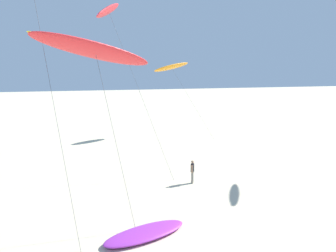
{
  "coord_description": "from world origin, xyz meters",
  "views": [
    {
      "loc": [
        -2.96,
        0.29,
        7.92
      ],
      "look_at": [
        3.53,
        18.14,
        4.99
      ],
      "focal_mm": 38.08,
      "sensor_mm": 36.0,
      "label": 1
    }
  ],
  "objects_px": {
    "flying_kite_1": "(95,50)",
    "person_mid_field": "(192,171)",
    "flying_kite_6": "(109,10)",
    "grounded_kite_3": "(145,233)",
    "flying_kite_0": "(172,67)"
  },
  "relations": [
    {
      "from": "grounded_kite_3",
      "to": "flying_kite_0",
      "type": "bearing_deg",
      "value": 66.93
    },
    {
      "from": "flying_kite_0",
      "to": "flying_kite_1",
      "type": "height_order",
      "value": "flying_kite_1"
    },
    {
      "from": "flying_kite_0",
      "to": "grounded_kite_3",
      "type": "xyz_separation_m",
      "value": [
        -11.14,
        -26.17,
        -8.27
      ]
    },
    {
      "from": "flying_kite_6",
      "to": "person_mid_field",
      "type": "height_order",
      "value": "flying_kite_6"
    },
    {
      "from": "flying_kite_1",
      "to": "flying_kite_6",
      "type": "distance_m",
      "value": 11.58
    },
    {
      "from": "grounded_kite_3",
      "to": "person_mid_field",
      "type": "relative_size",
      "value": 2.85
    },
    {
      "from": "flying_kite_1",
      "to": "person_mid_field",
      "type": "bearing_deg",
      "value": 28.39
    },
    {
      "from": "flying_kite_1",
      "to": "person_mid_field",
      "type": "distance_m",
      "value": 11.47
    },
    {
      "from": "flying_kite_1",
      "to": "person_mid_field",
      "type": "height_order",
      "value": "flying_kite_1"
    },
    {
      "from": "grounded_kite_3",
      "to": "person_mid_field",
      "type": "height_order",
      "value": "person_mid_field"
    },
    {
      "from": "flying_kite_6",
      "to": "grounded_kite_3",
      "type": "distance_m",
      "value": 18.5
    },
    {
      "from": "flying_kite_0",
      "to": "grounded_kite_3",
      "type": "height_order",
      "value": "flying_kite_0"
    },
    {
      "from": "flying_kite_1",
      "to": "flying_kite_6",
      "type": "xyz_separation_m",
      "value": [
        2.75,
        10.6,
        3.76
      ]
    },
    {
      "from": "flying_kite_0",
      "to": "person_mid_field",
      "type": "bearing_deg",
      "value": -106.26
    },
    {
      "from": "flying_kite_0",
      "to": "flying_kite_6",
      "type": "bearing_deg",
      "value": -128.61
    }
  ]
}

